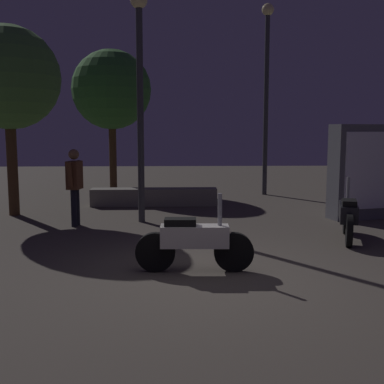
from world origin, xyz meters
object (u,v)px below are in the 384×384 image
at_px(kiosk_billboard, 365,172).
at_px(streetlamp_far, 140,77).
at_px(motorcycle_black_parked_left, 348,216).
at_px(streetlamp_near, 267,77).
at_px(motorcycle_white_foreground, 194,241).
at_px(person_rider_beside, 75,181).

bearing_deg(kiosk_billboard, streetlamp_far, -10.77).
xyz_separation_m(motorcycle_black_parked_left, kiosk_billboard, (1.12, 2.10, 0.61)).
bearing_deg(streetlamp_near, kiosk_billboard, -69.74).
height_order(streetlamp_far, kiosk_billboard, streetlamp_far).
height_order(streetlamp_near, kiosk_billboard, streetlamp_near).
bearing_deg(motorcycle_black_parked_left, streetlamp_near, 20.66).
distance_m(streetlamp_far, kiosk_billboard, 5.36).
bearing_deg(streetlamp_near, motorcycle_white_foreground, -107.30).
distance_m(person_rider_beside, kiosk_billboard, 6.34).
bearing_deg(streetlamp_near, motorcycle_black_parked_left, -86.59).
bearing_deg(person_rider_beside, streetlamp_near, 54.08).
relative_size(motorcycle_white_foreground, person_rider_beside, 1.05).
xyz_separation_m(motorcycle_white_foreground, person_rider_beside, (-2.32, 3.31, 0.50)).
distance_m(motorcycle_black_parked_left, kiosk_billboard, 2.46).
bearing_deg(kiosk_billboard, person_rider_beside, -7.71).
height_order(person_rider_beside, streetlamp_far, streetlamp_far).
height_order(person_rider_beside, streetlamp_near, streetlamp_near).
distance_m(motorcycle_white_foreground, person_rider_beside, 4.08).
distance_m(person_rider_beside, streetlamp_far, 2.54).
bearing_deg(motorcycle_black_parked_left, streetlamp_far, 81.48).
distance_m(motorcycle_black_parked_left, person_rider_beside, 5.40).
height_order(motorcycle_white_foreground, kiosk_billboard, kiosk_billboard).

